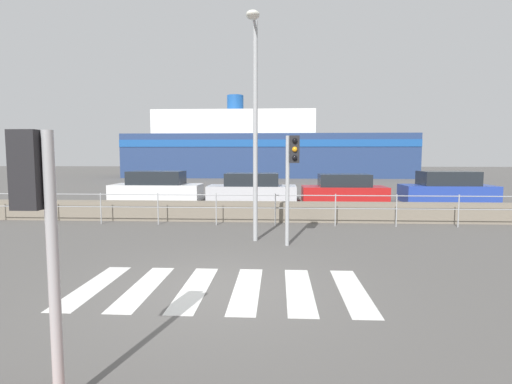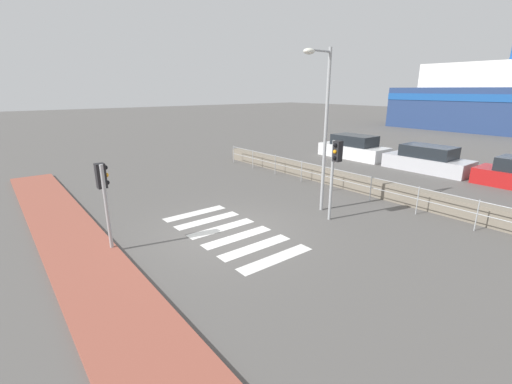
% 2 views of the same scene
% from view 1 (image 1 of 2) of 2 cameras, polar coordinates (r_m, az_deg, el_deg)
% --- Properties ---
extents(ground_plane, '(160.00, 160.00, 0.00)m').
position_cam_1_polar(ground_plane, '(7.12, -5.73, -13.58)').
color(ground_plane, '#565451').
extents(crosswalk, '(4.95, 2.40, 0.01)m').
position_cam_1_polar(crosswalk, '(7.10, -5.06, -13.58)').
color(crosswalk, silver).
rests_on(crosswalk, ground_plane).
extents(seawall, '(19.54, 0.55, 0.68)m').
position_cam_1_polar(seawall, '(14.04, -1.20, -2.80)').
color(seawall, slate).
rests_on(seawall, ground_plane).
extents(harbor_fence, '(17.63, 0.04, 1.06)m').
position_cam_1_polar(harbor_fence, '(13.12, -1.49, -1.75)').
color(harbor_fence, '#9EA0A3').
rests_on(harbor_fence, ground_plane).
extents(traffic_light_near, '(0.34, 0.32, 2.51)m').
position_cam_1_polar(traffic_light_near, '(3.95, -28.56, -1.89)').
color(traffic_light_near, '#9EA0A3').
rests_on(traffic_light_near, ground_plane).
extents(traffic_light_far, '(0.34, 0.32, 2.79)m').
position_cam_1_polar(traffic_light_far, '(10.07, 5.14, 3.82)').
color(traffic_light_far, '#9EA0A3').
rests_on(traffic_light_far, ground_plane).
extents(streetlamp, '(0.32, 1.29, 5.76)m').
position_cam_1_polar(streetlamp, '(10.46, -0.18, 12.44)').
color(streetlamp, '#9EA0A3').
rests_on(streetlamp, ground_plane).
extents(ferry_boat, '(30.51, 7.78, 8.90)m').
position_cam_1_polar(ferry_boat, '(44.32, 0.84, 6.12)').
color(ferry_boat, navy).
rests_on(ferry_boat, ground_plane).
extents(parked_car_white, '(4.55, 1.89, 1.51)m').
position_cam_1_polar(parked_car_white, '(21.24, -13.97, 0.58)').
color(parked_car_white, silver).
rests_on(parked_car_white, ground_plane).
extents(parked_car_silver, '(4.47, 1.86, 1.42)m').
position_cam_1_polar(parked_car_silver, '(20.35, -0.57, 0.43)').
color(parked_car_silver, '#BCBCC1').
rests_on(parked_car_silver, ground_plane).
extents(parked_car_red, '(4.18, 1.81, 1.38)m').
position_cam_1_polar(parked_car_red, '(20.58, 12.45, 0.32)').
color(parked_car_red, '#B21919').
rests_on(parked_car_red, ground_plane).
extents(parked_car_blue, '(4.38, 1.86, 1.53)m').
position_cam_1_polar(parked_car_blue, '(21.98, 25.66, 0.40)').
color(parked_car_blue, '#233D9E').
rests_on(parked_car_blue, ground_plane).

